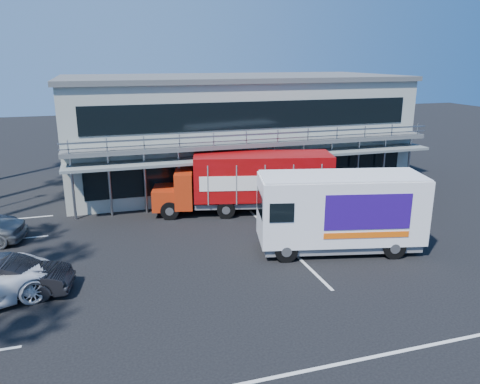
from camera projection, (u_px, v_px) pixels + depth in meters
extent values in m
plane|color=black|center=(265.00, 275.00, 18.89)|extent=(120.00, 120.00, 0.00)
cube|color=#A2A698|center=(232.00, 131.00, 32.55)|extent=(22.00, 10.00, 7.00)
cube|color=#515454|center=(232.00, 78.00, 31.53)|extent=(22.40, 10.40, 0.30)
cube|color=#515454|center=(259.00, 144.00, 27.37)|extent=(22.00, 1.20, 0.25)
cube|color=gray|center=(262.00, 137.00, 26.73)|extent=(22.00, 0.08, 0.90)
cube|color=slate|center=(261.00, 156.00, 27.29)|extent=(22.00, 1.80, 0.15)
cube|color=black|center=(255.00, 175.00, 28.46)|extent=(20.00, 0.06, 1.60)
cube|color=black|center=(256.00, 115.00, 27.46)|extent=(20.00, 0.06, 1.60)
cube|color=#AB290D|center=(166.00, 197.00, 26.09)|extent=(1.79, 2.39, 1.14)
cube|color=#AB290D|center=(184.00, 188.00, 26.01)|extent=(1.48, 2.53, 2.00)
cube|color=black|center=(184.00, 178.00, 25.85)|extent=(0.51, 1.98, 0.67)
cube|color=#97090D|center=(262.00, 176.00, 26.11)|extent=(7.96, 4.08, 2.47)
cube|color=slate|center=(262.00, 201.00, 26.52)|extent=(7.87, 3.73, 0.29)
cube|color=white|center=(265.00, 183.00, 24.99)|extent=(6.82, 1.65, 0.81)
cube|color=white|center=(260.00, 172.00, 27.29)|extent=(6.82, 1.65, 0.81)
cylinder|color=black|center=(170.00, 211.00, 25.23)|extent=(1.03, 0.50, 0.99)
cylinder|color=black|center=(173.00, 199.00, 27.24)|extent=(1.03, 0.50, 0.99)
cylinder|color=black|center=(226.00, 210.00, 25.42)|extent=(1.03, 0.50, 0.99)
cylinder|color=black|center=(225.00, 199.00, 27.43)|extent=(1.03, 0.50, 0.99)
cylinder|color=black|center=(309.00, 208.00, 25.71)|extent=(1.03, 0.50, 0.99)
cylinder|color=black|center=(302.00, 197.00, 27.71)|extent=(1.03, 0.50, 0.99)
cube|color=white|center=(340.00, 208.00, 20.81)|extent=(7.60, 4.03, 2.89)
cube|color=slate|center=(338.00, 241.00, 21.25)|extent=(7.26, 3.72, 0.36)
cube|color=black|center=(260.00, 203.00, 20.47)|extent=(0.51, 2.00, 0.98)
cube|color=white|center=(342.00, 176.00, 20.40)|extent=(7.45, 3.94, 0.08)
cube|color=#280C72|center=(368.00, 212.00, 19.61)|extent=(3.63, 0.86, 1.55)
cube|color=#280C72|center=(350.00, 195.00, 22.01)|extent=(3.63, 0.86, 1.55)
cube|color=#F2590C|center=(366.00, 235.00, 19.89)|extent=(3.63, 0.85, 0.26)
cylinder|color=black|center=(286.00, 251.00, 20.00)|extent=(1.03, 0.49, 0.99)
cylinder|color=black|center=(278.00, 233.00, 22.10)|extent=(1.03, 0.49, 0.99)
cylinder|color=black|center=(394.00, 248.00, 20.34)|extent=(1.03, 0.49, 0.99)
cylinder|color=black|center=(376.00, 230.00, 22.43)|extent=(1.03, 0.49, 0.99)
imported|color=black|center=(10.00, 277.00, 17.12)|extent=(4.50, 2.18, 1.42)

